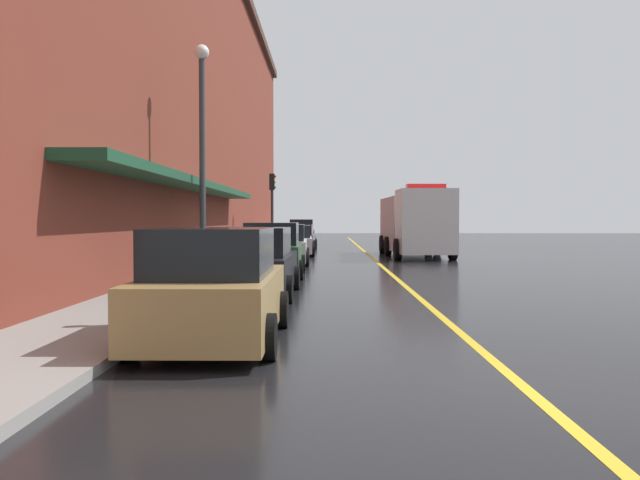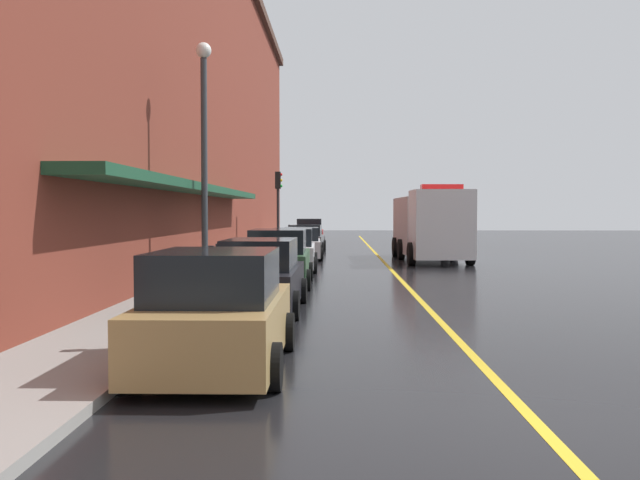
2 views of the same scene
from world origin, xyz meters
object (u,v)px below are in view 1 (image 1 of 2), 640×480
object	(u,v)px
parking_meter_2	(141,269)
traffic_light_near	(272,197)
box_truck	(415,223)
parked_car_6	(302,234)
parked_car_4	(294,241)
parked_car_3	(286,246)
parking_meter_1	(209,251)
parked_car_5	(299,238)
parking_meter_0	(216,249)
parking_meter_3	(283,231)
parked_car_1	(256,264)
parked_car_0	(214,289)
parked_car_2	(273,251)
street_lamp_left	(202,135)

from	to	relation	value
parking_meter_2	traffic_light_near	distance (m)	25.65
parking_meter_2	box_truck	bearing A→B (deg)	71.15
parked_car_6	parked_car_4	bearing A→B (deg)	179.94
parked_car_3	parking_meter_1	xyz separation A→B (m)	(-1.40, -10.22, 0.27)
parked_car_5	parking_meter_2	size ratio (longest dim) A/B	3.21
parked_car_6	parking_meter_0	size ratio (longest dim) A/B	3.45
parking_meter_0	parking_meter_2	distance (m)	7.39
parked_car_6	parked_car_3	bearing A→B (deg)	179.77
parking_meter_3	parked_car_1	bearing A→B (deg)	-87.35
parked_car_0	parked_car_6	xyz separation A→B (m)	(-0.03, 36.05, 0.05)
parked_car_0	parked_car_1	xyz separation A→B (m)	(0.00, 6.01, -0.03)
parked_car_3	parked_car_0	bearing A→B (deg)	178.58
parking_meter_0	parking_meter_1	bearing A→B (deg)	-90.00
traffic_light_near	parked_car_0	bearing A→B (deg)	-87.14
parked_car_2	parking_meter_1	world-z (taller)	parked_car_2
parked_car_0	parked_car_1	bearing A→B (deg)	-0.10
parked_car_3	traffic_light_near	bearing A→B (deg)	7.03
parked_car_0	parking_meter_1	distance (m)	7.29
parked_car_6	parking_meter_1	distance (m)	28.92
parked_car_5	traffic_light_near	xyz separation A→B (m)	(-1.33, -3.72, 2.41)
parking_meter_2	street_lamp_left	size ratio (longest dim) A/B	0.19
parking_meter_2	parking_meter_3	distance (m)	35.02
parking_meter_1	parked_car_0	bearing A→B (deg)	-79.07
parked_car_6	parked_car_2	bearing A→B (deg)	179.56
parked_car_3	parking_meter_0	distance (m)	9.21
parked_car_3	parking_meter_0	bearing A→B (deg)	169.90
parked_car_0	parking_meter_1	world-z (taller)	parked_car_0
parked_car_3	parking_meter_2	xyz separation A→B (m)	(-1.40, -16.49, 0.27)
parked_car_4	box_truck	size ratio (longest dim) A/B	0.57
parking_meter_0	parked_car_0	bearing A→B (deg)	-80.52
box_truck	parking_meter_1	distance (m)	17.78
box_truck	parking_meter_1	size ratio (longest dim) A/B	6.54
parked_car_0	parked_car_5	bearing A→B (deg)	-0.09
parking_meter_3	parked_car_3	bearing A→B (deg)	-85.68
parked_car_0	parked_car_6	size ratio (longest dim) A/B	0.93
parked_car_2	traffic_light_near	distance (m)	15.10
parked_car_2	parking_meter_2	size ratio (longest dim) A/B	3.44
parked_car_0	parking_meter_0	distance (m)	8.39
box_truck	traffic_light_near	distance (m)	8.36
parked_car_3	street_lamp_left	bearing A→B (deg)	164.46
parked_car_3	parked_car_4	size ratio (longest dim) A/B	0.98
parked_car_2	street_lamp_left	size ratio (longest dim) A/B	0.66
parked_car_5	parked_car_6	distance (m)	5.88
parked_car_0	street_lamp_left	size ratio (longest dim) A/B	0.61
parked_car_0	parking_meter_3	xyz separation A→B (m)	(-1.38, 35.91, 0.24)
parking_meter_0	street_lamp_left	xyz separation A→B (m)	(-0.60, 1.19, 3.34)
parked_car_3	parking_meter_2	world-z (taller)	parked_car_3
parked_car_1	parked_car_2	bearing A→B (deg)	1.33
parked_car_2	parking_meter_3	world-z (taller)	parked_car_2
parked_car_6	street_lamp_left	size ratio (longest dim) A/B	0.66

